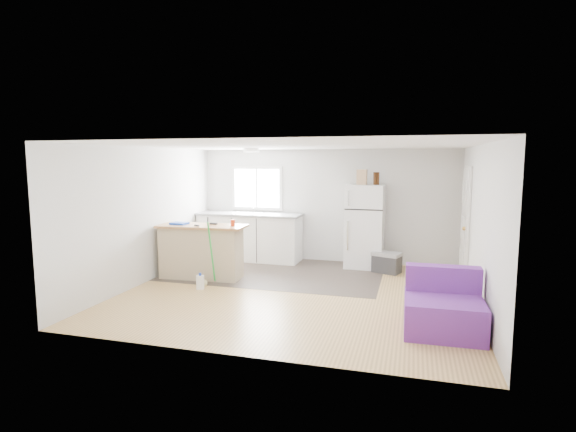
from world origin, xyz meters
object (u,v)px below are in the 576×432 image
object	(u,v)px
bottle_right	(378,178)
blue_tray	(179,223)
kitchen_cabinets	(250,236)
cardboard_box	(362,177)
purple_seat	(443,309)
mop	(206,273)
cooler	(387,262)
refrigerator	(365,226)
peninsula	(201,251)
red_cup	(233,223)
cleaner_jug	(200,282)
bottle_left	(375,179)

from	to	relation	value
bottle_right	blue_tray	bearing A→B (deg)	-154.21
kitchen_cabinets	cardboard_box	bearing A→B (deg)	-0.47
blue_tray	cardboard_box	size ratio (longest dim) A/B	1.00
kitchen_cabinets	cardboard_box	distance (m)	2.75
purple_seat	mop	distance (m)	3.98
kitchen_cabinets	bottle_right	size ratio (longest dim) A/B	9.22
cooler	purple_seat	world-z (taller)	purple_seat
kitchen_cabinets	refrigerator	world-z (taller)	refrigerator
peninsula	red_cup	distance (m)	0.83
kitchen_cabinets	red_cup	distance (m)	1.76
cooler	mop	world-z (taller)	mop
mop	bottle_right	xyz separation A→B (m)	(2.73, 2.10, 1.58)
peninsula	cleaner_jug	world-z (taller)	peninsula
kitchen_cabinets	bottle_left	xyz separation A→B (m)	(2.68, -0.10, 1.29)
refrigerator	mop	world-z (taller)	refrigerator
kitchen_cabinets	cleaner_jug	xyz separation A→B (m)	(-0.01, -2.37, -0.40)
peninsula	mop	xyz separation A→B (m)	(0.32, -0.46, -0.27)
peninsula	bottle_left	distance (m)	3.64
purple_seat	blue_tray	world-z (taller)	blue_tray
blue_tray	cardboard_box	distance (m)	3.66
peninsula	cooler	bearing A→B (deg)	18.38
purple_seat	blue_tray	distance (m)	4.87
cleaner_jug	red_cup	distance (m)	1.22
red_cup	bottle_right	world-z (taller)	bottle_right
red_cup	peninsula	bearing A→B (deg)	-176.34
mop	red_cup	distance (m)	1.00
refrigerator	blue_tray	xyz separation A→B (m)	(-3.23, -1.71, 0.17)
blue_tray	cardboard_box	xyz separation A→B (m)	(3.15, 1.66, 0.83)
mop	blue_tray	bearing A→B (deg)	145.92
red_cup	blue_tray	distance (m)	1.04
cleaner_jug	bottle_left	bearing A→B (deg)	20.83
cleaner_jug	cardboard_box	size ratio (longest dim) A/B	0.93
bottle_left	red_cup	bearing A→B (deg)	-146.85
mop	cardboard_box	xyz separation A→B (m)	(2.42, 2.09, 1.60)
purple_seat	mop	world-z (taller)	mop
refrigerator	bottle_left	world-z (taller)	bottle_left
refrigerator	cardboard_box	size ratio (longest dim) A/B	5.62
mop	bottle_left	size ratio (longest dim) A/B	4.56
refrigerator	cleaner_jug	xyz separation A→B (m)	(-2.50, -2.36, -0.72)
cooler	mop	distance (m)	3.46
refrigerator	cooler	size ratio (longest dim) A/B	2.75
peninsula	bottle_right	world-z (taller)	bottle_right
cleaner_jug	red_cup	world-z (taller)	red_cup
cleaner_jug	blue_tray	distance (m)	1.32
purple_seat	bottle_left	size ratio (longest dim) A/B	3.89
blue_tray	bottle_left	xyz separation A→B (m)	(3.42, 1.62, 0.80)
kitchen_cabinets	mop	size ratio (longest dim) A/B	2.02
refrigerator	cooler	xyz separation A→B (m)	(0.47, -0.35, -0.64)
red_cup	bottle_left	xyz separation A→B (m)	(2.38, 1.55, 0.76)
cooler	purple_seat	xyz separation A→B (m)	(0.86, -2.88, 0.08)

